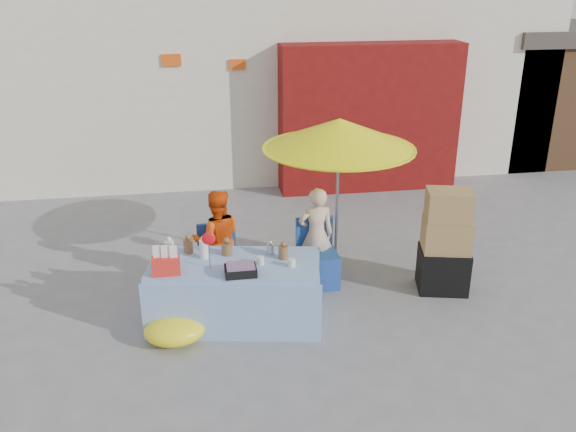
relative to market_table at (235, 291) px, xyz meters
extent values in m
plane|color=slate|center=(0.58, 0.02, -0.38)|extent=(80.00, 80.00, 0.00)
cube|color=silver|center=(0.58, 7.02, 1.87)|extent=(12.00, 5.00, 4.50)
cube|color=maroon|center=(2.78, 4.22, 0.92)|extent=(3.20, 0.60, 2.60)
cube|color=#4C331E|center=(7.08, 6.02, 0.82)|extent=(2.60, 3.00, 2.40)
cube|color=#3F3833|center=(7.08, 6.02, 2.17)|extent=(2.80, 3.20, 0.30)
cube|color=#DA5012|center=(-0.62, 4.50, 1.97)|extent=(0.32, 0.04, 0.20)
cube|color=#DA5012|center=(0.48, 4.50, 1.87)|extent=(0.28, 0.04, 0.18)
cube|color=#8DA8E3|center=(0.01, 0.00, -0.01)|extent=(2.00, 1.16, 0.74)
cube|color=#8DA8E3|center=(-0.07, -0.43, -0.03)|extent=(1.91, 0.37, 0.69)
cube|color=#8DA8E3|center=(0.08, 0.43, -0.03)|extent=(1.91, 0.37, 0.69)
cylinder|color=white|center=(-0.70, 0.28, 0.45)|extent=(0.13, 0.13, 0.18)
cylinder|color=brown|center=(-0.49, 0.34, 0.44)|extent=(0.14, 0.14, 0.16)
cylinder|color=white|center=(-0.32, 0.16, 0.47)|extent=(0.11, 0.11, 0.22)
cylinder|color=brown|center=(-0.06, 0.21, 0.43)|extent=(0.15, 0.15, 0.14)
cylinder|color=#B2B2B7|center=(0.44, 0.15, 0.42)|extent=(0.10, 0.10, 0.12)
cylinder|color=brown|center=(0.56, 0.00, 0.44)|extent=(0.13, 0.13, 0.15)
cylinder|color=white|center=(0.29, -0.10, 0.41)|extent=(0.09, 0.09, 0.09)
cylinder|color=white|center=(0.63, -0.21, 0.41)|extent=(0.09, 0.09, 0.09)
sphere|color=brown|center=(-0.81, 0.05, 0.44)|extent=(0.15, 0.15, 0.15)
ellipsoid|color=red|center=(-0.26, -0.10, 0.71)|extent=(0.16, 0.08, 0.15)
cube|color=red|center=(-0.73, -0.17, 0.46)|extent=(0.32, 0.19, 0.20)
cube|color=black|center=(0.05, -0.31, 0.41)|extent=(0.37, 0.29, 0.09)
cube|color=navy|center=(-0.14, 0.68, -0.16)|extent=(0.50, 0.48, 0.45)
cube|color=navy|center=(-0.15, 0.90, 0.27)|extent=(0.48, 0.06, 0.40)
cube|color=navy|center=(1.11, 0.68, -0.16)|extent=(0.50, 0.48, 0.45)
cube|color=navy|center=(1.10, 0.90, 0.27)|extent=(0.48, 0.06, 0.40)
imported|color=#E94A0C|center=(-0.14, 0.83, 0.27)|extent=(0.65, 0.52, 1.30)
imported|color=beige|center=(1.11, 0.83, 0.25)|extent=(0.47, 0.32, 1.26)
cylinder|color=gray|center=(1.41, 0.98, 0.62)|extent=(0.04, 0.04, 2.00)
cone|color=#F1EC0C|center=(1.41, 0.98, 1.52)|extent=(1.90, 1.90, 0.38)
cylinder|color=#F1EC0C|center=(1.41, 0.98, 1.34)|extent=(1.90, 1.90, 0.02)
cube|color=black|center=(2.64, 0.32, -0.11)|extent=(0.70, 0.61, 0.54)
cube|color=#A07C48|center=(2.64, 0.32, 0.37)|extent=(0.65, 0.55, 0.41)
cube|color=#A07C48|center=(2.62, 0.30, 0.76)|extent=(0.60, 0.50, 0.37)
ellipsoid|color=yellow|center=(-0.68, -0.34, -0.23)|extent=(0.68, 0.55, 0.30)
camera|label=1|loc=(-0.38, -6.10, 3.40)|focal=38.00mm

